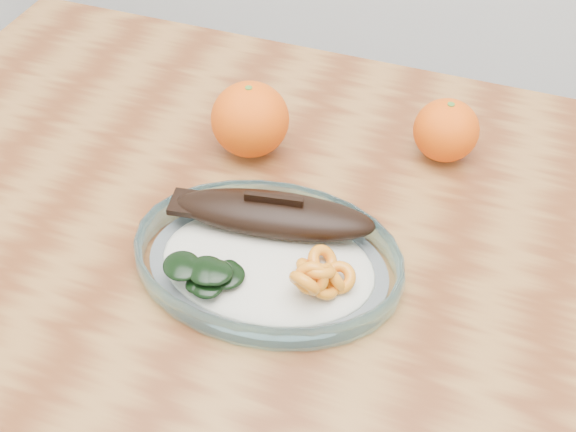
{
  "coord_description": "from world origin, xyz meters",
  "views": [
    {
      "loc": [
        0.11,
        -0.45,
        1.3
      ],
      "look_at": [
        -0.07,
        0.05,
        0.77
      ],
      "focal_mm": 45.0,
      "sensor_mm": 36.0,
      "label": 1
    }
  ],
  "objects_px": {
    "plated_meal": "(268,256)",
    "orange_right": "(446,130)",
    "orange_left": "(250,119)",
    "dining_table": "(330,341)"
  },
  "relations": [
    {
      "from": "orange_left",
      "to": "orange_right",
      "type": "distance_m",
      "value": 0.23
    },
    {
      "from": "dining_table",
      "to": "orange_left",
      "type": "xyz_separation_m",
      "value": [
        -0.15,
        0.16,
        0.14
      ]
    },
    {
      "from": "plated_meal",
      "to": "orange_right",
      "type": "xyz_separation_m",
      "value": [
        0.13,
        0.23,
        0.02
      ]
    },
    {
      "from": "dining_table",
      "to": "orange_right",
      "type": "distance_m",
      "value": 0.27
    },
    {
      "from": "plated_meal",
      "to": "dining_table",
      "type": "bearing_deg",
      "value": 0.63
    },
    {
      "from": "orange_left",
      "to": "dining_table",
      "type": "bearing_deg",
      "value": -46.53
    },
    {
      "from": "orange_left",
      "to": "plated_meal",
      "type": "bearing_deg",
      "value": -63.05
    },
    {
      "from": "plated_meal",
      "to": "orange_left",
      "type": "relative_size",
      "value": 5.75
    },
    {
      "from": "plated_meal",
      "to": "orange_right",
      "type": "bearing_deg",
      "value": 56.99
    },
    {
      "from": "plated_meal",
      "to": "orange_right",
      "type": "relative_size",
      "value": 6.91
    }
  ]
}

